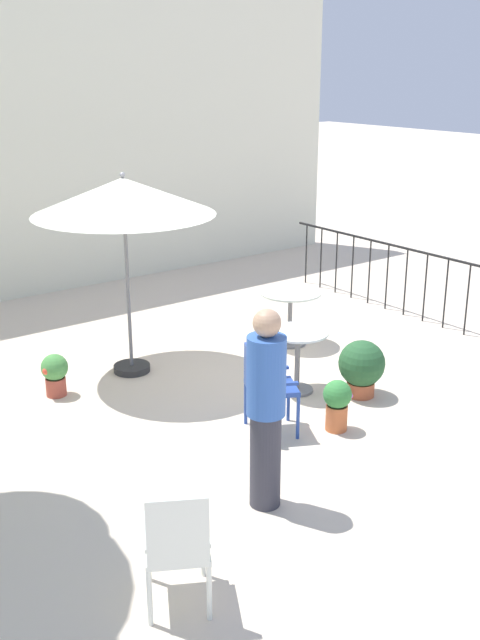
# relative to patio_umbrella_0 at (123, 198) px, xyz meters

# --- Properties ---
(ground_plane) EXTENTS (60.00, 60.00, 0.00)m
(ground_plane) POSITION_rel_patio_umbrella_0_xyz_m (0.68, -1.07, -2.10)
(ground_plane) COLOR beige
(villa_facade) EXTENTS (11.41, 0.30, 4.73)m
(villa_facade) POSITION_rel_patio_umbrella_0_xyz_m (0.68, 3.86, 0.27)
(villa_facade) COLOR silver
(villa_facade) RESTS_ON ground
(terrace_railing) EXTENTS (0.03, 5.79, 1.01)m
(terrace_railing) POSITION_rel_patio_umbrella_0_xyz_m (4.28, -1.07, -1.42)
(terrace_railing) COLOR black
(terrace_railing) RESTS_ON ground
(patio_umbrella_0) EXTENTS (2.09, 2.09, 2.39)m
(patio_umbrella_0) POSITION_rel_patio_umbrella_0_xyz_m (0.00, 0.00, 0.00)
(patio_umbrella_0) COLOR #2D2D2D
(patio_umbrella_0) RESTS_ON ground
(cafe_table_0) EXTENTS (0.80, 0.80, 0.72)m
(cafe_table_0) POSITION_rel_patio_umbrella_0_xyz_m (2.14, -0.43, -1.60)
(cafe_table_0) COLOR silver
(cafe_table_0) RESTS_ON ground
(cafe_table_1) EXTENTS (0.67, 0.67, 0.72)m
(cafe_table_1) POSITION_rel_patio_umbrella_0_xyz_m (1.21, -1.64, -1.60)
(cafe_table_1) COLOR white
(cafe_table_1) RESTS_ON ground
(patio_chair_0) EXTENTS (0.64, 0.62, 0.90)m
(patio_chair_0) POSITION_rel_patio_umbrella_0_xyz_m (0.28, -2.19, -1.57)
(patio_chair_0) COLOR #244297
(patio_chair_0) RESTS_ON ground
(patio_chair_1) EXTENTS (0.62, 0.64, 0.94)m
(patio_chair_1) POSITION_rel_patio_umbrella_0_xyz_m (-1.81, -3.88, -1.57)
(patio_chair_1) COLOR silver
(patio_chair_1) RESTS_ON ground
(potted_plant_0) EXTENTS (0.29, 0.29, 0.54)m
(potted_plant_0) POSITION_rel_patio_umbrella_0_xyz_m (0.90, -2.60, -1.80)
(potted_plant_0) COLOR #CA6739
(potted_plant_0) RESTS_ON ground
(potted_plant_1) EXTENTS (0.52, 0.52, 0.65)m
(potted_plant_1) POSITION_rel_patio_umbrella_0_xyz_m (1.70, -2.16, -1.75)
(potted_plant_1) COLOR #AF5535
(potted_plant_1) RESTS_ON ground
(potted_plant_3) EXTENTS (0.31, 0.30, 0.49)m
(potted_plant_3) POSITION_rel_patio_umbrella_0_xyz_m (-1.02, -0.10, -1.83)
(potted_plant_3) COLOR #AB4A39
(potted_plant_3) RESTS_ON ground
(standing_person) EXTENTS (0.33, 0.33, 1.73)m
(standing_person) POSITION_rel_patio_umbrella_0_xyz_m (-0.54, -3.23, -1.20)
(standing_person) COLOR #33333D
(standing_person) RESTS_ON ground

